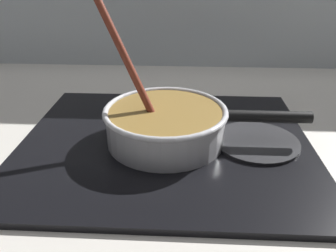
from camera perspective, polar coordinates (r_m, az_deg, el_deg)
The scene contains 4 objects.
hob_plate at distance 0.67m, azimuth 0.00°, elevation -2.90°, with size 0.56×0.48×0.01m, color black.
burner_ring at distance 0.66m, azimuth 0.00°, elevation -2.15°, with size 0.21×0.21×0.01m, color #592D0C.
spare_burner at distance 0.68m, azimuth 14.98°, elevation -2.53°, with size 0.16×0.16×0.01m, color #262628.
cooking_pan at distance 0.65m, azimuth 0.14°, elevation 0.48°, with size 0.41×0.24×0.28m.
Camera 1 is at (-0.00, -0.33, 0.34)m, focal length 36.37 mm.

